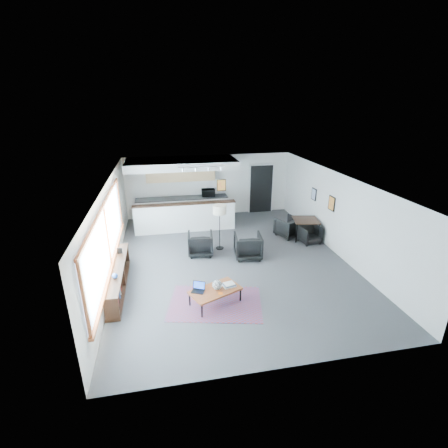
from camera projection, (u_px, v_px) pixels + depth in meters
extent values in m
cube|color=#48484B|center=(231.00, 260.00, 10.25)|extent=(7.00, 9.00, 0.01)
cube|color=white|center=(232.00, 179.00, 9.31)|extent=(7.00, 9.00, 0.01)
cube|color=silver|center=(209.00, 185.00, 13.91)|extent=(7.00, 0.01, 2.60)
cube|color=silver|center=(287.00, 311.00, 5.66)|extent=(7.00, 0.01, 2.60)
cube|color=silver|center=(111.00, 230.00, 9.15)|extent=(0.01, 9.00, 2.60)
cube|color=silver|center=(338.00, 214.00, 10.42)|extent=(0.01, 9.00, 2.60)
cube|color=#8CBFFF|center=(106.00, 236.00, 8.26)|extent=(0.02, 5.80, 1.55)
cube|color=brown|center=(112.00, 264.00, 8.56)|extent=(0.10, 5.95, 0.06)
cube|color=brown|center=(103.00, 206.00, 7.98)|extent=(0.06, 5.95, 0.06)
cube|color=brown|center=(84.00, 301.00, 5.61)|extent=(0.06, 0.06, 1.60)
cube|color=brown|center=(107.00, 236.00, 8.27)|extent=(0.06, 0.06, 1.60)
cube|color=brown|center=(119.00, 203.00, 10.92)|extent=(0.06, 0.06, 1.60)
cube|color=#321C11|center=(117.00, 268.00, 8.52)|extent=(0.35, 3.00, 0.05)
cube|color=#321C11|center=(120.00, 286.00, 8.72)|extent=(0.35, 3.00, 0.05)
cube|color=#321C11|center=(112.00, 310.00, 7.30)|extent=(0.33, 0.04, 0.55)
cube|color=#321C11|center=(118.00, 277.00, 8.62)|extent=(0.33, 0.04, 0.55)
cube|color=#321C11|center=(123.00, 254.00, 9.95)|extent=(0.33, 0.04, 0.55)
cube|color=#3359A5|center=(113.00, 312.00, 7.49)|extent=(0.18, 0.04, 0.20)
cube|color=silver|center=(114.00, 307.00, 7.64)|extent=(0.18, 0.04, 0.22)
cube|color=maroon|center=(115.00, 302.00, 7.79)|extent=(0.18, 0.04, 0.24)
cube|color=#321C11|center=(116.00, 299.00, 7.96)|extent=(0.18, 0.04, 0.20)
cube|color=#3359A5|center=(116.00, 295.00, 8.11)|extent=(0.18, 0.04, 0.22)
cube|color=silver|center=(117.00, 291.00, 8.26)|extent=(0.18, 0.04, 0.24)
cube|color=maroon|center=(118.00, 288.00, 8.42)|extent=(0.18, 0.04, 0.20)
cube|color=#321C11|center=(119.00, 284.00, 8.57)|extent=(0.18, 0.04, 0.22)
cube|color=#3359A5|center=(119.00, 281.00, 8.73)|extent=(0.18, 0.03, 0.24)
cube|color=silver|center=(120.00, 278.00, 8.89)|extent=(0.18, 0.03, 0.20)
cube|color=maroon|center=(120.00, 275.00, 9.04)|extent=(0.18, 0.03, 0.22)
cube|color=#321C11|center=(121.00, 271.00, 9.19)|extent=(0.18, 0.04, 0.24)
cube|color=black|center=(120.00, 251.00, 9.21)|extent=(0.14, 0.02, 0.18)
sphere|color=#264C99|center=(115.00, 276.00, 7.94)|extent=(0.14, 0.14, 0.14)
cube|color=white|center=(185.00, 218.00, 12.31)|extent=(3.80, 0.25, 1.10)
cube|color=#321C11|center=(185.00, 204.00, 12.11)|extent=(3.85, 0.32, 0.04)
cube|color=white|center=(183.00, 209.00, 13.67)|extent=(3.80, 0.60, 0.90)
cube|color=#2D2D2D|center=(182.00, 198.00, 13.51)|extent=(3.82, 0.62, 0.04)
cube|color=tan|center=(181.00, 173.00, 13.27)|extent=(2.80, 0.35, 0.70)
cube|color=white|center=(181.00, 164.00, 12.45)|extent=(4.20, 1.80, 0.30)
cube|color=black|center=(221.00, 185.00, 12.14)|extent=(0.35, 0.03, 0.45)
cube|color=orange|center=(221.00, 185.00, 12.12)|extent=(0.30, 0.01, 0.40)
cube|color=black|center=(261.00, 189.00, 14.33)|extent=(1.00, 0.12, 2.10)
cube|color=white|center=(249.00, 189.00, 14.25)|extent=(0.06, 0.10, 2.10)
cube|color=white|center=(272.00, 188.00, 14.44)|extent=(0.06, 0.10, 2.10)
cube|color=white|center=(262.00, 165.00, 13.96)|extent=(1.10, 0.10, 0.06)
cube|color=silver|center=(201.00, 167.00, 11.24)|extent=(1.60, 0.04, 0.04)
cylinder|color=silver|center=(183.00, 170.00, 11.15)|extent=(0.07, 0.07, 0.09)
cylinder|color=silver|center=(196.00, 170.00, 11.23)|extent=(0.07, 0.07, 0.09)
cylinder|color=silver|center=(209.00, 169.00, 11.31)|extent=(0.07, 0.07, 0.09)
cylinder|color=silver|center=(221.00, 169.00, 11.39)|extent=(0.07, 0.07, 0.09)
cube|color=black|center=(332.00, 203.00, 10.69)|extent=(0.03, 0.38, 0.48)
cube|color=orange|center=(331.00, 203.00, 10.68)|extent=(0.00, 0.32, 0.42)
cube|color=black|center=(314.00, 194.00, 11.89)|extent=(0.03, 0.34, 0.44)
cube|color=#859FC5|center=(314.00, 194.00, 11.89)|extent=(0.00, 0.28, 0.38)
cube|color=#673750|center=(215.00, 303.00, 8.08)|extent=(2.55, 2.01, 0.01)
cube|color=brown|center=(215.00, 290.00, 7.95)|extent=(1.39, 1.11, 0.05)
cube|color=black|center=(202.00, 311.00, 7.50)|extent=(0.04, 0.04, 0.36)
cube|color=black|center=(190.00, 300.00, 7.93)|extent=(0.04, 0.04, 0.36)
cube|color=black|center=(240.00, 295.00, 8.11)|extent=(0.04, 0.04, 0.36)
cube|color=black|center=(227.00, 285.00, 8.54)|extent=(0.04, 0.04, 0.36)
cube|color=black|center=(222.00, 297.00, 7.74)|extent=(1.08, 0.51, 0.03)
cube|color=black|center=(209.00, 286.00, 8.17)|extent=(1.08, 0.51, 0.03)
cube|color=black|center=(198.00, 291.00, 7.85)|extent=(0.36, 0.32, 0.02)
cube|color=black|center=(199.00, 285.00, 7.91)|extent=(0.30, 0.17, 0.20)
cube|color=blue|center=(199.00, 285.00, 7.91)|extent=(0.27, 0.15, 0.17)
sphere|color=gray|center=(217.00, 285.00, 7.91)|extent=(0.24, 0.24, 0.24)
cube|color=silver|center=(229.00, 285.00, 8.08)|extent=(0.35, 0.31, 0.04)
cube|color=#3359A5|center=(229.00, 284.00, 8.07)|extent=(0.32, 0.28, 0.03)
cube|color=silver|center=(229.00, 284.00, 8.04)|extent=(0.29, 0.26, 0.03)
cube|color=#E5590C|center=(221.00, 293.00, 7.78)|extent=(0.12, 0.12, 0.01)
imported|color=black|center=(200.00, 243.00, 10.53)|extent=(0.86, 0.81, 0.81)
imported|color=black|center=(248.00, 245.00, 10.31)|extent=(0.92, 0.87, 0.86)
cylinder|color=black|center=(220.00, 248.00, 11.06)|extent=(0.29, 0.29, 0.03)
cylinder|color=black|center=(220.00, 230.00, 10.82)|extent=(0.02, 0.02, 1.30)
cylinder|color=beige|center=(220.00, 209.00, 10.56)|extent=(0.47, 0.47, 0.29)
cube|color=#321C11|center=(306.00, 220.00, 11.63)|extent=(1.01, 1.01, 0.04)
cylinder|color=black|center=(297.00, 233.00, 11.40)|extent=(0.05, 0.05, 0.69)
cylinder|color=black|center=(292.00, 226.00, 12.12)|extent=(0.05, 0.05, 0.69)
cylinder|color=black|center=(318.00, 233.00, 11.40)|extent=(0.05, 0.05, 0.69)
cylinder|color=black|center=(313.00, 226.00, 12.12)|extent=(0.05, 0.05, 0.69)
imported|color=black|center=(310.00, 235.00, 11.41)|extent=(0.65, 0.62, 0.59)
imported|color=black|center=(288.00, 228.00, 11.94)|extent=(0.86, 0.83, 0.68)
imported|color=black|center=(208.00, 192.00, 13.63)|extent=(0.55, 0.32, 0.37)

